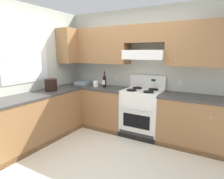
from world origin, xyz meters
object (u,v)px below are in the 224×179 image
Objects in this scene: wine_bottle at (104,81)px; bucket at (51,85)px; paper_towel_roll at (96,84)px; stove at (142,112)px; bowl at (82,83)px.

bucket is (-0.72, -0.85, -0.02)m from wine_bottle.
wine_bottle is 2.59× the size of paper_towel_roll.
stove reaches higher than bucket.
bowl is (-1.55, 0.07, 0.45)m from stove.
bucket reaches higher than paper_towel_roll.
wine_bottle is at bearing -6.30° from bowl.
paper_towel_roll is (0.54, 0.79, -0.05)m from bucket.
bowl is 0.93m from bucket.
bowl is 0.51m from paper_towel_roll.
paper_towel_roll is (0.48, -0.14, 0.05)m from bowl.
stove is 1.18m from paper_towel_roll.
bowl is at bearing 177.54° from stove.
stove is 1.90m from bucket.
stove reaches higher than paper_towel_roll.
bucket is at bearing -93.15° from bowl.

